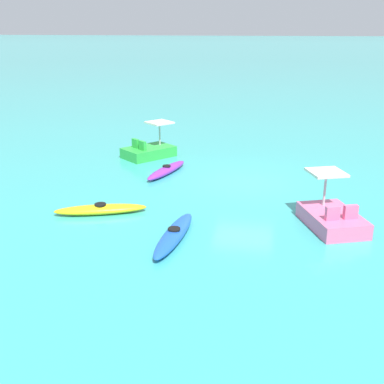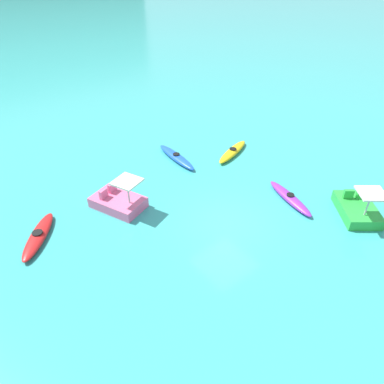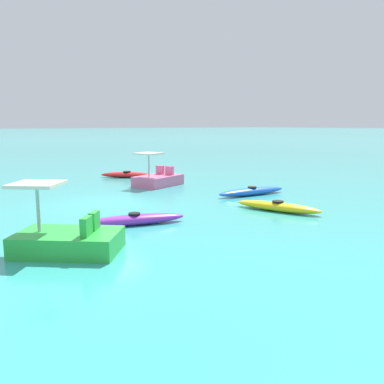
% 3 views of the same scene
% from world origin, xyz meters
% --- Properties ---
extents(ground_plane, '(600.00, 600.00, 0.00)m').
position_xyz_m(ground_plane, '(0.00, 0.00, 0.00)').
color(ground_plane, '#38ADA8').
extents(kayak_blue, '(0.86, 3.49, 0.37)m').
position_xyz_m(kayak_blue, '(1.69, 5.96, 0.16)').
color(kayak_blue, blue).
rests_on(kayak_blue, ground_plane).
extents(kayak_yellow, '(3.19, 1.63, 0.37)m').
position_xyz_m(kayak_yellow, '(4.65, 4.39, 0.16)').
color(kayak_yellow, yellow).
rests_on(kayak_yellow, ground_plane).
extents(kayak_purple, '(1.39, 3.19, 0.37)m').
position_xyz_m(kayak_purple, '(3.52, -0.68, 0.16)').
color(kayak_purple, purple).
rests_on(kayak_purple, ground_plane).
extents(kayak_red, '(2.44, 2.76, 0.37)m').
position_xyz_m(kayak_red, '(-6.82, 4.24, 0.16)').
color(kayak_red, red).
rests_on(kayak_red, ground_plane).
extents(pedal_boat_green, '(2.69, 2.81, 1.68)m').
position_xyz_m(pedal_boat_green, '(5.04, -3.25, 0.34)').
color(pedal_boat_green, green).
rests_on(pedal_boat_green, ground_plane).
extents(pedal_boat_pink, '(2.26, 2.78, 1.68)m').
position_xyz_m(pedal_boat_pink, '(-3.10, 4.09, 0.34)').
color(pedal_boat_pink, pink).
rests_on(pedal_boat_pink, ground_plane).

